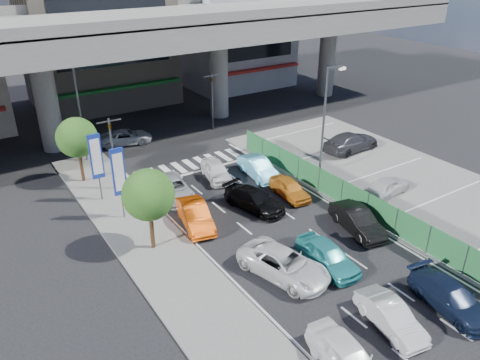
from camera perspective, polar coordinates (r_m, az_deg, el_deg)
ground at (r=26.91m, az=6.97°, el=-7.74°), size 120.00×120.00×0.00m
parking_lot at (r=35.22m, az=18.83°, el=-0.33°), size 12.00×28.00×0.06m
sidewalk_left at (r=26.73m, az=-10.48°, el=-8.11°), size 4.00×30.00×0.12m
fence_run at (r=30.29m, az=13.63°, el=-2.21°), size 0.16×22.00×1.80m
expressway at (r=41.98m, az=-12.62°, el=17.17°), size 64.00×14.00×10.75m
building_center at (r=52.45m, az=-17.09°, el=16.98°), size 14.00×10.90×15.00m
building_east at (r=58.36m, az=-0.80°, el=17.40°), size 12.00×10.90×12.00m
traffic_light_left at (r=32.00m, az=-15.48°, el=5.13°), size 1.60×1.24×5.20m
traffic_light_right at (r=42.59m, az=-3.45°, el=11.20°), size 1.60×1.24×5.20m
street_lamp_right at (r=33.25m, az=10.46°, el=7.97°), size 1.65×0.22×8.00m
street_lamp_left at (r=37.23m, az=-18.85°, el=8.97°), size 1.65×0.22×8.00m
signboard_near at (r=28.52m, az=-14.54°, el=0.71°), size 0.80×0.14×4.70m
signboard_far at (r=31.07m, az=-17.11°, el=2.52°), size 0.80×0.14×4.70m
tree_near at (r=25.03m, az=-11.10°, el=-1.81°), size 2.80×2.80×4.80m
tree_far at (r=34.09m, az=-19.27°, el=4.90°), size 2.80×2.80×4.80m
van_white_back_left at (r=19.91m, az=12.94°, el=-20.37°), size 2.09×4.21×1.38m
hatch_white_back_mid at (r=22.20m, az=17.88°, el=-15.54°), size 1.89×3.88×1.22m
minivan_navy_back at (r=24.15m, az=24.31°, el=-12.90°), size 2.33×4.53×1.26m
sedan_white_mid_left at (r=24.10m, az=5.37°, el=-10.17°), size 3.44×5.38×1.38m
taxi_teal_mid at (r=25.02m, az=10.64°, el=-9.03°), size 1.84×4.13×1.38m
hatch_black_mid_right at (r=28.38m, az=14.12°, el=-4.82°), size 2.28×4.40×1.38m
taxi_orange_left at (r=28.17m, az=-5.49°, el=-4.31°), size 2.35×4.41×1.38m
sedan_black_mid at (r=29.87m, az=1.76°, el=-2.41°), size 2.78×4.71×1.28m
taxi_orange_right at (r=31.49m, az=6.07°, el=-1.01°), size 1.78×3.71×1.22m
wagon_silver_front_left at (r=31.57m, az=-8.22°, el=-1.02°), size 2.69×4.80×1.27m
sedan_white_front_mid at (r=33.80m, az=-2.93°, el=1.18°), size 2.39×4.10×1.31m
kei_truck_front_right at (r=34.11m, az=2.22°, el=1.50°), size 1.88×4.32×1.38m
crossing_wagon_silver at (r=41.23m, az=-13.74°, el=5.11°), size 4.75×3.06×1.22m
parked_sedan_white at (r=32.96m, az=17.51°, el=-0.71°), size 3.85×1.92×1.26m
parked_sedan_dgrey at (r=39.51m, az=13.37°, el=4.55°), size 5.37×2.45×1.52m
traffic_cone at (r=33.66m, az=8.43°, el=0.36°), size 0.49×0.49×0.72m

